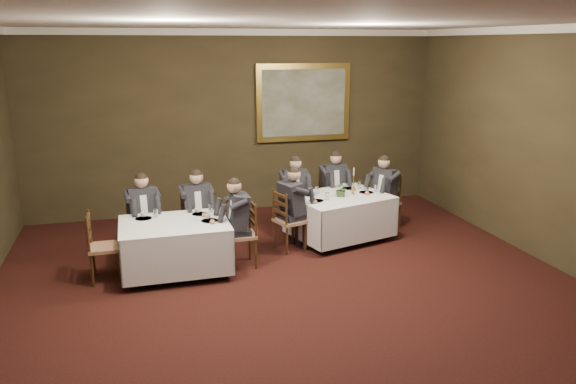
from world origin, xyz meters
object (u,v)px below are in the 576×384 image
chair_main_endright (385,214)px  diner_sec_backleft (143,225)px  chair_main_backright (332,208)px  diner_sec_backright (197,221)px  chair_sec_backleft (144,239)px  centerpiece (342,188)px  diner_main_backleft (294,202)px  chair_sec_backright (197,234)px  chair_sec_endright (242,248)px  diner_main_endright (385,202)px  table_main (340,214)px  table_second (175,243)px  diner_main_endleft (290,219)px  chair_sec_endleft (105,261)px  chair_main_endleft (289,233)px  painting (303,103)px  candlestick (353,184)px  diner_main_backright (333,196)px  chair_main_backleft (294,215)px  diner_sec_endright (241,233)px

chair_main_endright → diner_sec_backleft: diner_sec_backleft is taller
chair_main_backright → diner_sec_backright: (-2.59, -0.84, 0.23)m
chair_sec_backleft → centerpiece: 3.29m
diner_main_backleft → chair_sec_backleft: (-2.61, -0.60, -0.23)m
chair_sec_backright → chair_sec_endright: same height
chair_main_backright → diner_main_endright: size_ratio=0.74×
table_main → table_second: 2.90m
diner_main_backleft → diner_main_endleft: (-0.33, -0.92, 0.00)m
table_second → chair_sec_backright: chair_sec_backright is taller
chair_sec_backright → chair_sec_endleft: same height
chair_main_endleft → painting: bearing=140.6°
diner_main_backleft → diner_main_endleft: bearing=68.2°
diner_sec_backright → candlestick: size_ratio=2.86×
chair_sec_backleft → chair_sec_endright: size_ratio=1.00×
diner_sec_backright → centerpiece: (2.40, -0.10, 0.39)m
diner_main_backright → painting: size_ratio=0.70×
chair_sec_backleft → diner_main_backright: bearing=-177.0°
chair_sec_endleft → diner_sec_backleft: bearing=144.5°
chair_main_endright → chair_main_backleft: bearing=48.4°
chair_main_endright → diner_main_endright: diner_main_endright is taller
chair_sec_endright → chair_main_backleft: bearing=-42.1°
diner_sec_backright → chair_sec_endright: size_ratio=1.35×
diner_main_endleft → candlestick: bearing=86.9°
diner_main_backright → diner_sec_endright: size_ratio=1.00×
chair_sec_endright → chair_sec_backright: bearing=34.7°
diner_main_endright → diner_sec_endright: bearing=82.1°
diner_main_endleft → chair_sec_backright: bearing=-120.3°
chair_main_backright → diner_sec_backleft: size_ratio=0.74×
chair_sec_endleft → table_main: bearing=100.9°
chair_main_backright → chair_sec_backright: (-2.59, -0.83, 0.00)m
diner_sec_backright → chair_sec_backleft: bearing=-7.2°
candlestick → centerpiece: bearing=-157.9°
diner_main_backright → painting: bearing=-87.1°
chair_main_endright → chair_sec_backleft: bearing=65.5°
chair_main_backright → chair_sec_backright: same height
diner_sec_backleft → candlestick: bearing=169.5°
table_main → chair_sec_backright: bearing=178.5°
diner_main_endright → diner_sec_endright: (-2.79, -0.99, 0.00)m
chair_main_backleft → diner_main_backleft: bearing=90.0°
chair_sec_backleft → chair_main_endleft: bearing=161.3°
diner_main_backright → chair_main_endright: diner_main_backright is taller
chair_sec_backleft → chair_sec_endright: bearing=140.2°
diner_main_endleft → chair_main_endright: size_ratio=1.35×
diner_sec_endright → chair_main_endleft: bearing=-63.6°
chair_sec_endright → painting: (1.83, 2.87, 1.82)m
chair_main_backright → chair_sec_backleft: bearing=7.8°
chair_sec_backright → centerpiece: (2.40, -0.12, 0.62)m
chair_main_endright → diner_main_endright: (-0.01, -0.01, 0.23)m
table_second → chair_sec_backleft: (-0.42, 0.79, -0.17)m
chair_main_endright → chair_sec_endleft: size_ratio=1.00×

